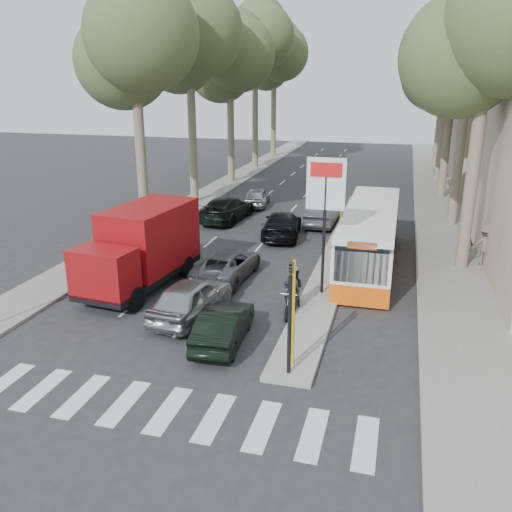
# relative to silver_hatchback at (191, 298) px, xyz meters

# --- Properties ---
(ground) EXTENTS (120.00, 120.00, 0.00)m
(ground) POSITION_rel_silver_hatchback_xyz_m (1.10, -1.77, -0.74)
(ground) COLOR #28282B
(ground) RESTS_ON ground
(sidewalk_right) EXTENTS (3.20, 70.00, 0.12)m
(sidewalk_right) POSITION_rel_silver_hatchback_xyz_m (9.70, 23.23, -0.68)
(sidewalk_right) COLOR gray
(sidewalk_right) RESTS_ON ground
(median_left) EXTENTS (2.40, 64.00, 0.12)m
(median_left) POSITION_rel_silver_hatchback_xyz_m (-6.90, 26.23, -0.68)
(median_left) COLOR gray
(median_left) RESTS_ON ground
(traffic_island) EXTENTS (1.50, 26.00, 0.16)m
(traffic_island) POSITION_rel_silver_hatchback_xyz_m (4.35, 9.23, -0.66)
(traffic_island) COLOR gray
(traffic_island) RESTS_ON ground
(billboard) EXTENTS (1.50, 12.10, 5.60)m
(billboard) POSITION_rel_silver_hatchback_xyz_m (4.35, 3.23, 2.96)
(billboard) COLOR yellow
(billboard) RESTS_ON ground
(traffic_light_island) EXTENTS (0.16, 0.41, 3.60)m
(traffic_light_island) POSITION_rel_silver_hatchback_xyz_m (4.35, -3.27, 1.74)
(traffic_light_island) COLOR black
(traffic_light_island) RESTS_ON ground
(tree_l_a) EXTENTS (7.40, 7.20, 14.10)m
(tree_l_a) POSITION_rel_silver_hatchback_xyz_m (-6.77, 10.34, 9.64)
(tree_l_a) COLOR #6B604C
(tree_l_a) RESTS_ON ground
(tree_l_b) EXTENTS (7.40, 7.20, 14.88)m
(tree_l_b) POSITION_rel_silver_hatchback_xyz_m (-6.87, 18.34, 10.33)
(tree_l_b) COLOR #6B604C
(tree_l_b) RESTS_ON ground
(tree_l_c) EXTENTS (7.40, 7.20, 13.71)m
(tree_l_c) POSITION_rel_silver_hatchback_xyz_m (-6.67, 26.34, 9.29)
(tree_l_c) COLOR #6B604C
(tree_l_c) RESTS_ON ground
(tree_l_d) EXTENTS (7.40, 7.20, 15.66)m
(tree_l_d) POSITION_rel_silver_hatchback_xyz_m (-6.77, 34.34, 11.02)
(tree_l_d) COLOR #6B604C
(tree_l_d) RESTS_ON ground
(tree_l_e) EXTENTS (7.40, 7.20, 14.49)m
(tree_l_e) POSITION_rel_silver_hatchback_xyz_m (-6.87, 42.34, 9.98)
(tree_l_e) COLOR #6B604C
(tree_l_e) RESTS_ON ground
(tree_r_a) EXTENTS (7.40, 7.20, 14.10)m
(tree_r_a) POSITION_rel_silver_hatchback_xyz_m (10.23, 8.34, 9.64)
(tree_r_a) COLOR #6B604C
(tree_r_a) RESTS_ON ground
(tree_r_b) EXTENTS (7.40, 7.20, 15.27)m
(tree_r_b) POSITION_rel_silver_hatchback_xyz_m (10.33, 16.34, 10.67)
(tree_r_b) COLOR #6B604C
(tree_r_b) RESTS_ON ground
(tree_r_c) EXTENTS (7.40, 7.20, 13.32)m
(tree_r_c) POSITION_rel_silver_hatchback_xyz_m (10.13, 24.34, 8.95)
(tree_r_c) COLOR #6B604C
(tree_r_c) RESTS_ON ground
(tree_r_d) EXTENTS (7.40, 7.20, 14.88)m
(tree_r_d) POSITION_rel_silver_hatchback_xyz_m (10.23, 32.34, 10.33)
(tree_r_d) COLOR #6B604C
(tree_r_d) RESTS_ON ground
(tree_r_e) EXTENTS (7.40, 7.20, 14.10)m
(tree_r_e) POSITION_rel_silver_hatchback_xyz_m (10.33, 40.34, 9.64)
(tree_r_e) COLOR #6B604C
(tree_r_e) RESTS_ON ground
(silver_hatchback) EXTENTS (2.22, 4.53, 1.49)m
(silver_hatchback) POSITION_rel_silver_hatchback_xyz_m (0.00, 0.00, 0.00)
(silver_hatchback) COLOR #A4A7AB
(silver_hatchback) RESTS_ON ground
(dark_hatchback) EXTENTS (1.58, 3.91, 1.26)m
(dark_hatchback) POSITION_rel_silver_hatchback_xyz_m (1.79, -1.65, -0.11)
(dark_hatchback) COLOR black
(dark_hatchback) RESTS_ON ground
(queue_car_a) EXTENTS (2.30, 4.54, 1.23)m
(queue_car_a) POSITION_rel_silver_hatchback_xyz_m (0.00, 4.23, -0.13)
(queue_car_a) COLOR #54555C
(queue_car_a) RESTS_ON ground
(queue_car_b) EXTENTS (2.53, 5.02, 1.40)m
(queue_car_b) POSITION_rel_silver_hatchback_xyz_m (0.91, 11.23, -0.04)
(queue_car_b) COLOR black
(queue_car_b) RESTS_ON ground
(queue_car_c) EXTENTS (1.93, 3.88, 1.27)m
(queue_car_c) POSITION_rel_silver_hatchback_xyz_m (-2.40, 18.16, -0.11)
(queue_car_c) COLOR #A5A8AD
(queue_car_c) RESTS_ON ground
(queue_car_d) EXTENTS (1.66, 4.51, 1.48)m
(queue_car_d) POSITION_rel_silver_hatchback_xyz_m (2.72, 14.43, -0.01)
(queue_car_d) COLOR #4C4F54
(queue_car_d) RESTS_ON ground
(queue_car_e) EXTENTS (2.51, 5.32, 1.50)m
(queue_car_e) POSITION_rel_silver_hatchback_xyz_m (-3.17, 13.88, 0.01)
(queue_car_e) COLOR black
(queue_car_e) RESTS_ON ground
(red_truck) EXTENTS (3.04, 6.53, 3.36)m
(red_truck) POSITION_rel_silver_hatchback_xyz_m (-3.08, 2.35, 1.04)
(red_truck) COLOR black
(red_truck) RESTS_ON ground
(city_bus) EXTENTS (2.32, 10.53, 2.77)m
(city_bus) POSITION_rel_silver_hatchback_xyz_m (5.90, 7.56, 0.72)
(city_bus) COLOR #FC5E0E
(city_bus) RESTS_ON ground
(motorcycle) EXTENTS (0.78, 2.15, 1.83)m
(motorcycle) POSITION_rel_silver_hatchback_xyz_m (3.50, 1.46, 0.09)
(motorcycle) COLOR black
(motorcycle) RESTS_ON ground
(pedestrian_near) EXTENTS (0.97, 1.14, 1.76)m
(pedestrian_near) POSITION_rel_silver_hatchback_xyz_m (10.28, 9.23, 0.26)
(pedestrian_near) COLOR #40314A
(pedestrian_near) RESTS_ON sidewalk_right
(pedestrian_far) EXTENTS (1.23, 0.55, 1.90)m
(pedestrian_far) POSITION_rel_silver_hatchback_xyz_m (11.10, 8.71, 0.33)
(pedestrian_far) COLOR #695F4F
(pedestrian_far) RESTS_ON sidewalk_right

